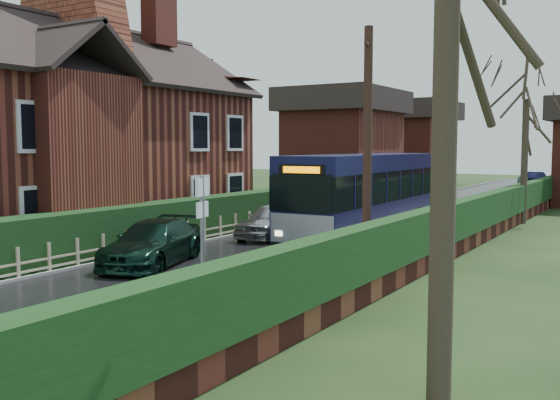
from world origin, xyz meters
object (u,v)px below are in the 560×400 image
Objects in this scene: bus_stop_sign at (203,229)px; telegraph_pole at (367,155)px; car_green at (153,243)px; bus at (363,196)px; brick_house at (75,127)px; car_silver at (273,220)px.

telegraph_pole reaches higher than bus_stop_sign.
telegraph_pole is (6.53, 1.13, 2.71)m from car_green.
telegraph_pole reaches higher than bus.
car_green is 7.16m from telegraph_pole.
car_green is 0.69× the size of telegraph_pole.
telegraph_pole is at bearing -8.66° from brick_house.
car_green is (7.13, -3.21, -3.70)m from brick_house.
bus is 8.95m from telegraph_pole.
bus is 2.35× the size of car_green.
car_green is at bearing 176.14° from telegraph_pole.
telegraph_pole is at bearing -45.36° from car_silver.
car_green is at bearing -95.41° from car_silver.
car_green is at bearing 129.37° from bus_stop_sign.
bus_stop_sign is (5.50, -11.25, 1.32)m from car_silver.
brick_house is at bearing -151.39° from bus.
bus_stop_sign is at bearing -56.51° from car_green.
car_silver is 8.92m from telegraph_pole.
brick_house is at bearing 137.16° from bus_stop_sign.
brick_house is 2.18× the size of telegraph_pole.
car_silver is 12.59m from bus_stop_sign.
bus_stop_sign is 5.93m from telegraph_pole.
telegraph_pole is (3.65, -7.98, 1.76)m from bus.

